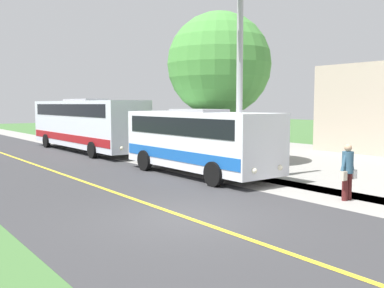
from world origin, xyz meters
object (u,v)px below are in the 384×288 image
object	(u,v)px
tree_curbside	(219,65)
pedestrian_with_bags	(348,170)
shuttle_bus_front	(199,139)
transit_bus_rear	(85,123)
street_light_pole	(237,63)

from	to	relation	value
tree_curbside	pedestrian_with_bags	bearing A→B (deg)	75.29
pedestrian_with_bags	shuttle_bus_front	bearing A→B (deg)	-84.16
transit_bus_rear	shuttle_bus_front	bearing A→B (deg)	89.78
transit_bus_rear	pedestrian_with_bags	world-z (taller)	transit_bus_rear
shuttle_bus_front	street_light_pole	world-z (taller)	street_light_pole
shuttle_bus_front	transit_bus_rear	distance (m)	11.52
transit_bus_rear	tree_curbside	world-z (taller)	tree_curbside
shuttle_bus_front	street_light_pole	size ratio (longest dim) A/B	0.96
pedestrian_with_bags	street_light_pole	bearing A→B (deg)	-86.94
transit_bus_rear	tree_curbside	bearing A→B (deg)	107.17
transit_bus_rear	street_light_pole	xyz separation A→B (m)	(-0.37, 13.36, 2.69)
street_light_pole	tree_curbside	bearing A→B (deg)	-122.26
pedestrian_with_bags	tree_curbside	xyz separation A→B (m)	(-2.27, -8.65, 3.91)
transit_bus_rear	street_light_pole	bearing A→B (deg)	91.60
transit_bus_rear	tree_curbside	size ratio (longest dim) A/B	1.63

